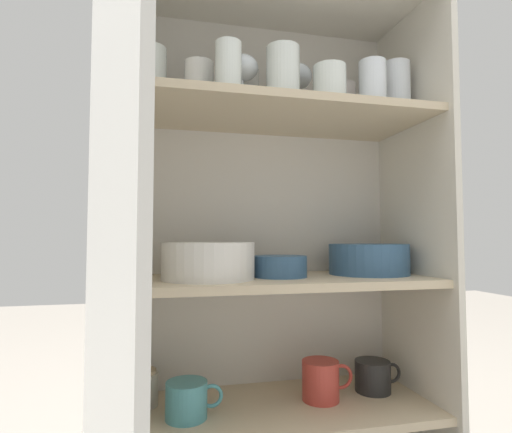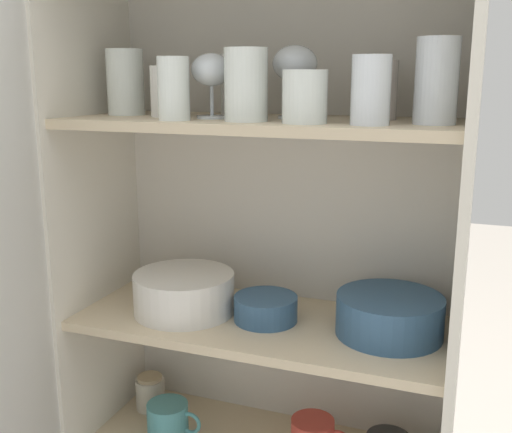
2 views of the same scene
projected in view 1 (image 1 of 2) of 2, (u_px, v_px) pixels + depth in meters
The scene contains 25 objects.
cupboard_back_panel at pixel (260, 253), 1.20m from camera, with size 0.83×0.02×1.38m, color silver.
cupboard_side_left at pixel (109, 257), 0.94m from camera, with size 0.02×0.36×1.38m, color silver.
cupboard_side_right at pixel (414, 254), 1.12m from camera, with size 0.02×0.36×1.38m, color silver.
shelf_board_lower at pixel (276, 409), 1.01m from camera, with size 0.79×0.33×0.02m, color beige.
shelf_board_middle at pixel (275, 281), 1.02m from camera, with size 0.79×0.33×0.02m, color beige.
shelf_board_upper at pixel (275, 115), 1.05m from camera, with size 0.79×0.33×0.02m, color beige.
cupboard_door at pixel (109, 269), 0.58m from camera, with size 0.13×0.40×1.38m.
tumbler_glass_0 at pixel (284, 75), 0.98m from camera, with size 0.08×0.08×0.14m.
tumbler_glass_1 at pixel (150, 76), 0.99m from camera, with size 0.08×0.08×0.14m.
tumbler_glass_2 at pixel (228, 68), 0.92m from camera, with size 0.06×0.06×0.12m.
tumbler_glass_3 at pixel (245, 93), 1.09m from camera, with size 0.08×0.08×0.13m.
tumbler_glass_4 at pixel (372, 85), 1.02m from camera, with size 0.07×0.07×0.12m.
tumbler_glass_5 at pixel (199, 83), 0.99m from camera, with size 0.07×0.07×0.10m.
tumbler_glass_6 at pixel (342, 104), 1.16m from camera, with size 0.08×0.08×0.11m.
tumbler_glass_7 at pixel (396, 90), 1.10m from camera, with size 0.08×0.08×0.15m.
tumbler_glass_8 at pixel (330, 85), 0.99m from camera, with size 0.08×0.08×0.09m.
wine_glass_0 at pixel (242, 70), 1.00m from camera, with size 0.08×0.08×0.13m.
wine_glass_1 at pixel (296, 78), 1.09m from camera, with size 0.09×0.09×0.14m.
plate_stack_white at pixel (208, 261), 0.97m from camera, with size 0.22×0.22×0.09m.
mixing_bowl_large at pixel (369, 258), 1.11m from camera, with size 0.22×0.22×0.08m.
serving_bowl_small at pixel (280, 265), 1.03m from camera, with size 0.14×0.14×0.05m.
coffee_mug_primary at pixel (187, 400), 0.94m from camera, with size 0.14×0.10×0.08m.
coffee_mug_extra_1 at pixel (321, 380), 1.04m from camera, with size 0.14×0.10×0.10m.
coffee_mug_extra_2 at pixel (373, 376), 1.10m from camera, with size 0.13×0.10×0.08m.
storage_jar at pixel (143, 388), 1.01m from camera, with size 0.07×0.07×0.09m.
Camera 1 is at (-0.28, -0.83, 0.73)m, focal length 28.00 mm.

